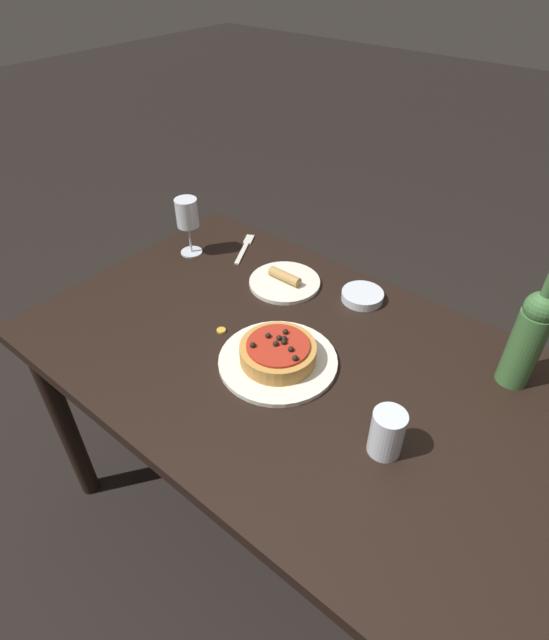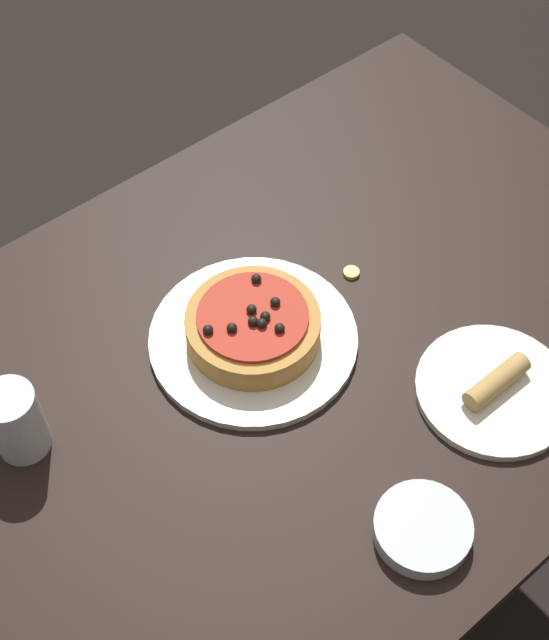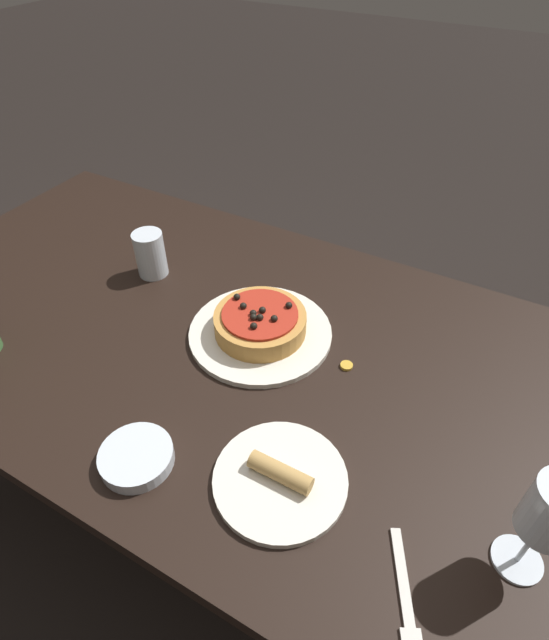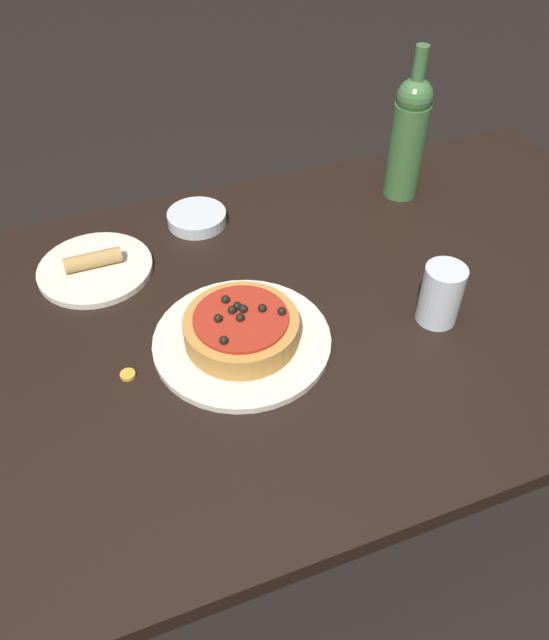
% 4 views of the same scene
% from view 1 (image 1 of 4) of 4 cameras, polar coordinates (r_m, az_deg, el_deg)
% --- Properties ---
extents(ground_plane, '(14.00, 14.00, 0.00)m').
position_cam_1_polar(ground_plane, '(1.82, 3.85, -22.92)').
color(ground_plane, black).
extents(dining_table, '(1.53, 0.84, 0.76)m').
position_cam_1_polar(dining_table, '(1.26, 5.16, -8.68)').
color(dining_table, black).
rests_on(dining_table, ground_plane).
extents(dinner_plate, '(0.29, 0.29, 0.01)m').
position_cam_1_polar(dinner_plate, '(1.21, 0.40, -4.67)').
color(dinner_plate, silver).
rests_on(dinner_plate, dining_table).
extents(pizza, '(0.18, 0.18, 0.06)m').
position_cam_1_polar(pizza, '(1.19, 0.40, -3.66)').
color(pizza, '#BC843D').
rests_on(pizza, dinner_plate).
extents(wine_glass, '(0.07, 0.07, 0.19)m').
position_cam_1_polar(wine_glass, '(1.57, -9.95, 11.71)').
color(wine_glass, silver).
rests_on(wine_glass, dining_table).
extents(wine_bottle, '(0.07, 0.07, 0.31)m').
position_cam_1_polar(wine_bottle, '(1.22, 27.05, -1.70)').
color(wine_bottle, '#3D6B38').
rests_on(wine_bottle, dining_table).
extents(water_cup, '(0.07, 0.07, 0.11)m').
position_cam_1_polar(water_cup, '(1.03, 12.72, -12.47)').
color(water_cup, silver).
rests_on(water_cup, dining_table).
extents(side_bowl, '(0.12, 0.12, 0.02)m').
position_cam_1_polar(side_bowl, '(1.43, 10.01, 2.74)').
color(side_bowl, silver).
rests_on(side_bowl, dining_table).
extents(fork, '(0.10, 0.17, 0.00)m').
position_cam_1_polar(fork, '(1.64, -3.39, 8.32)').
color(fork, beige).
rests_on(fork, dining_table).
extents(side_plate, '(0.21, 0.21, 0.04)m').
position_cam_1_polar(side_plate, '(1.47, 1.17, 4.42)').
color(side_plate, silver).
rests_on(side_plate, dining_table).
extents(bottle_cap, '(0.02, 0.02, 0.01)m').
position_cam_1_polar(bottle_cap, '(1.31, -6.11, -1.20)').
color(bottle_cap, gold).
rests_on(bottle_cap, dining_table).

